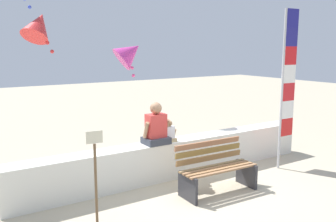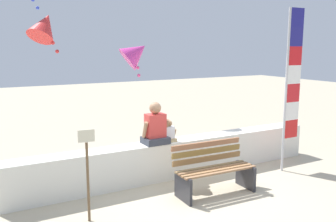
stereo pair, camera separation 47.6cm
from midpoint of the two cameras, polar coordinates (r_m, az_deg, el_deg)
name	(u,v)px [view 2 (the right image)]	position (r m, az deg, el deg)	size (l,w,h in m)	color
ground_plane	(202,192)	(6.86, 7.24, -12.23)	(40.00, 40.00, 0.00)	#B5A98E
seawall_ledge	(175,158)	(7.50, 2.84, -7.22)	(6.57, 0.45, 0.74)	silver
park_bench	(213,170)	(6.73, 9.03, -9.02)	(1.46, 0.66, 0.88)	#916846
person_adult	(155,128)	(7.06, -0.02, -2.57)	(0.52, 0.39, 0.80)	#343A46
person_child	(169,133)	(7.24, 2.06, -3.46)	(0.27, 0.20, 0.42)	tan
flag_banner	(291,81)	(8.04, 20.00, 4.39)	(0.41, 0.05, 3.32)	#B7B7BC
kite_red	(44,26)	(8.50, -16.88, 12.37)	(1.00, 0.97, 0.99)	red
kite_magenta	(136,53)	(9.31, -3.45, 8.90)	(0.97, 0.83, 1.01)	#DB3D9E
sign_post	(87,168)	(5.55, -9.83, -8.67)	(0.24, 0.05, 1.40)	brown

